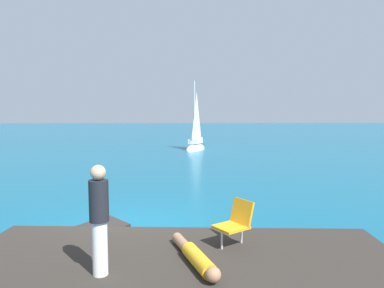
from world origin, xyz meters
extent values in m
plane|color=#0F5675|center=(0.00, 0.00, 0.00)|extent=(160.00, 160.00, 0.00)
cube|color=#2D2823|center=(1.22, -3.32, 0.27)|extent=(7.36, 3.60, 0.55)
cube|color=#2B2624|center=(-0.72, -1.22, 0.00)|extent=(1.82, 1.71, 0.96)
cube|color=#2A261F|center=(1.72, -1.24, 0.00)|extent=(0.78, 0.68, 0.53)
ellipsoid|color=white|center=(2.08, 17.53, 0.00)|extent=(2.08, 3.16, 1.03)
cube|color=white|center=(2.08, 17.53, 0.68)|extent=(1.16, 1.48, 0.34)
cylinder|color=#B7B7BC|center=(1.97, 17.27, 2.85)|extent=(0.11, 0.11, 4.68)
cylinder|color=#B2B2B7|center=(2.33, 18.13, 0.84)|extent=(0.78, 1.77, 0.09)
pyramid|color=silver|center=(2.17, 17.75, 2.67)|extent=(0.61, 1.41, 3.55)
cylinder|color=gold|center=(1.49, -3.54, 0.67)|extent=(0.52, 0.93, 0.24)
cylinder|color=#9E704C|center=(1.25, -2.83, 0.64)|extent=(0.40, 0.72, 0.18)
sphere|color=#9E704C|center=(1.67, -4.06, 0.69)|extent=(0.22, 0.22, 0.22)
cylinder|color=white|center=(0.05, -3.73, 0.95)|extent=(0.22, 0.22, 0.80)
cylinder|color=black|center=(0.05, -3.73, 1.65)|extent=(0.28, 0.28, 0.60)
sphere|color=tan|center=(0.05, -3.73, 2.06)|extent=(0.22, 0.22, 0.22)
cube|color=orange|center=(2.09, -2.71, 0.90)|extent=(0.70, 0.69, 0.04)
cube|color=orange|center=(2.30, -2.56, 1.12)|extent=(0.40, 0.48, 0.45)
cylinder|color=silver|center=(1.92, -2.83, 0.72)|extent=(0.04, 0.04, 0.35)
cylinder|color=silver|center=(2.30, -2.56, 0.72)|extent=(0.04, 0.04, 0.35)
camera|label=1|loc=(1.28, -8.60, 2.92)|focal=32.31mm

